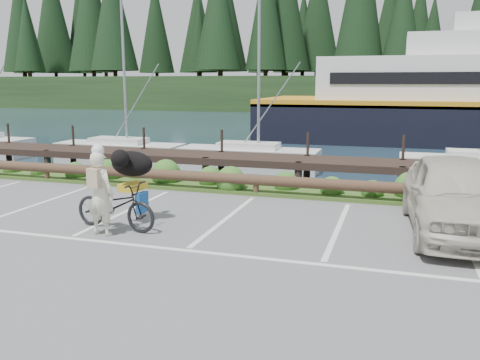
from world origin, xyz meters
The scene contains 8 objects.
ground centered at (0.00, 0.00, 0.00)m, with size 72.00×72.00×0.00m, color #59595B.
harbor_backdrop centered at (0.39, 78.47, 0.00)m, with size 170.00×160.00×30.00m.
vegetation_strip centered at (0.00, 5.30, 0.05)m, with size 34.00×1.60×0.10m, color #3D5B21.
log_rail centered at (0.00, 4.60, 0.00)m, with size 32.00×0.30×0.60m, color #443021, non-canonical shape.
bicycle centered at (-2.03, 0.49, 0.53)m, with size 0.71×2.02×1.06m, color black.
cyclist centered at (-2.09, 0.02, 0.89)m, with size 0.65×0.42×1.77m, color beige.
dog centered at (-1.95, 1.14, 1.35)m, with size 1.00×0.49×0.58m, color black.
parked_car centered at (4.99, 2.42, 0.83)m, with size 1.95×4.86×1.66m, color beige.
Camera 1 is at (3.73, -8.92, 3.17)m, focal length 38.00 mm.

